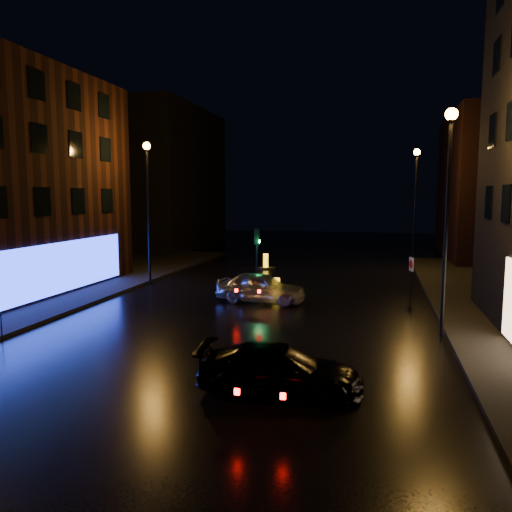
% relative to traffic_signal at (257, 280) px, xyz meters
% --- Properties ---
extents(ground, '(120.00, 120.00, 0.00)m').
position_rel_traffic_signal_xyz_m(ground, '(1.20, -14.00, -0.50)').
color(ground, black).
rests_on(ground, ground).
extents(building_far_left, '(8.00, 16.00, 14.00)m').
position_rel_traffic_signal_xyz_m(building_far_left, '(-14.80, 21.00, 6.50)').
color(building_far_left, black).
rests_on(building_far_left, ground).
extents(building_far_right, '(8.00, 14.00, 12.00)m').
position_rel_traffic_signal_xyz_m(building_far_right, '(16.20, 18.00, 5.50)').
color(building_far_right, black).
rests_on(building_far_right, ground).
extents(street_lamp_lfar, '(0.44, 0.44, 8.37)m').
position_rel_traffic_signal_xyz_m(street_lamp_lfar, '(-6.60, -0.00, 5.06)').
color(street_lamp_lfar, black).
rests_on(street_lamp_lfar, ground).
extents(street_lamp_rnear, '(0.44, 0.44, 8.37)m').
position_rel_traffic_signal_xyz_m(street_lamp_rnear, '(9.00, -8.00, 5.06)').
color(street_lamp_rnear, black).
rests_on(street_lamp_rnear, ground).
extents(street_lamp_rfar, '(0.44, 0.44, 8.37)m').
position_rel_traffic_signal_xyz_m(street_lamp_rfar, '(9.00, 8.00, 5.06)').
color(street_lamp_rfar, black).
rests_on(street_lamp_rfar, ground).
extents(traffic_signal, '(1.40, 2.40, 3.45)m').
position_rel_traffic_signal_xyz_m(traffic_signal, '(0.00, 0.00, 0.00)').
color(traffic_signal, black).
rests_on(traffic_signal, ground).
extents(silver_hatchback, '(4.57, 2.22, 1.50)m').
position_rel_traffic_signal_xyz_m(silver_hatchback, '(1.02, -3.40, 0.25)').
color(silver_hatchback, '#B0B2B8').
rests_on(silver_hatchback, ground).
extents(dark_sedan, '(4.55, 2.05, 1.29)m').
position_rel_traffic_signal_xyz_m(dark_sedan, '(4.12, -14.47, 0.14)').
color(dark_sedan, black).
rests_on(dark_sedan, ground).
extents(bollard_near, '(1.06, 1.42, 1.14)m').
position_rel_traffic_signal_xyz_m(bollard_near, '(1.67, -2.75, -0.25)').
color(bollard_near, black).
rests_on(bollard_near, ground).
extents(bollard_far, '(1.25, 1.48, 1.10)m').
position_rel_traffic_signal_xyz_m(bollard_far, '(-1.22, 7.78, -0.26)').
color(bollard_far, black).
rests_on(bollard_far, ground).
extents(road_sign_right, '(0.20, 0.51, 2.14)m').
position_rel_traffic_signal_xyz_m(road_sign_right, '(8.33, -0.74, 1.10)').
color(road_sign_right, black).
rests_on(road_sign_right, ground).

